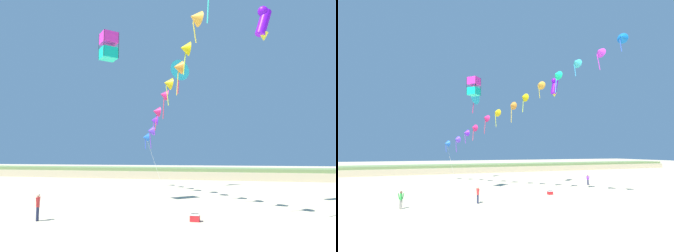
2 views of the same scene
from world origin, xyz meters
The scene contains 8 objects.
ground_plane centered at (0.00, 0.00, 0.00)m, with size 240.00×240.00×0.00m, color beige.
dune_ridge centered at (0.00, 41.76, 0.91)m, with size 120.00×8.45×1.84m.
person_near_left centered at (-4.81, 4.70, 0.92)m, with size 0.22×0.56×1.59m.
kite_banner_string centered at (1.86, 12.91, 11.33)m, with size 15.16×27.87×17.09m.
large_kite_low_lead centered at (8.85, 13.17, 14.49)m, with size 1.65×1.40×2.87m.
large_kite_mid_trail centered at (-3.74, 11.49, 13.00)m, with size 1.85×1.85×2.25m.
large_kite_high_solo centered at (-0.60, 25.03, 14.49)m, with size 2.66×2.51×4.22m.
beach_cooler centered at (4.19, 6.78, 0.21)m, with size 0.58×0.41×0.46m.
Camera 1 is at (6.96, -10.92, 3.74)m, focal length 32.00 mm.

